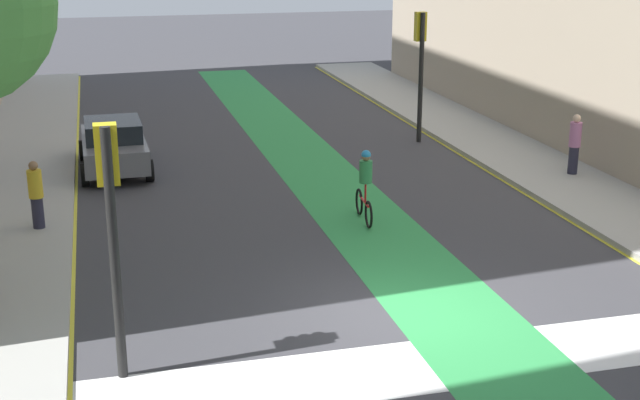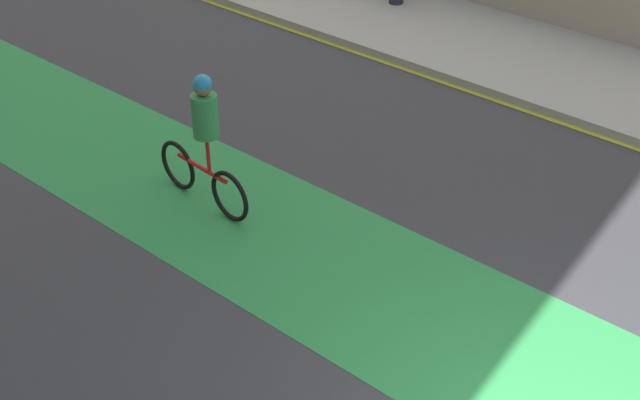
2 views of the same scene
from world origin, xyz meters
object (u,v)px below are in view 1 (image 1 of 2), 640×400
Objects in this scene: car_grey_left_far at (114,145)px; pedestrian_sidewalk_right_a at (575,144)px; traffic_signal_near_left at (110,203)px; pedestrian_sidewalk_left_a at (36,194)px; traffic_signal_far_right at (420,52)px; cyclist_in_lane at (365,185)px.

car_grey_left_far is 2.42× the size of pedestrian_sidewalk_right_a.
pedestrian_sidewalk_left_a is at bearing 102.40° from traffic_signal_near_left.
traffic_signal_far_right is at bearing 116.21° from pedestrian_sidewalk_right_a.
pedestrian_sidewalk_right_a is at bearing -17.98° from car_grey_left_far.
cyclist_in_lane is (-4.31, -7.77, -2.07)m from traffic_signal_far_right.
pedestrian_sidewalk_left_a is (-7.77, 1.12, 0.01)m from cyclist_in_lane.
traffic_signal_near_left reaches higher than cyclist_in_lane.
traffic_signal_near_left is 2.38× the size of pedestrian_sidewalk_right_a.
car_grey_left_far is 8.68m from cyclist_in_lane.
car_grey_left_far is 2.28× the size of cyclist_in_lane.
cyclist_in_lane is at bearing -47.82° from car_grey_left_far.
traffic_signal_far_right is 10.46m from car_grey_left_far.
pedestrian_sidewalk_right_a is (2.71, -5.50, -1.99)m from traffic_signal_far_right.
pedestrian_sidewalk_right_a reaches higher than pedestrian_sidewalk_left_a.
car_grey_left_far is at bearing 162.02° from pedestrian_sidewalk_right_a.
cyclist_in_lane is at bearing -8.24° from pedestrian_sidewalk_left_a.
pedestrian_sidewalk_left_a is (-12.08, -6.64, -2.05)m from traffic_signal_far_right.
pedestrian_sidewalk_right_a reaches higher than car_grey_left_far.
traffic_signal_near_left reaches higher than pedestrian_sidewalk_right_a.
cyclist_in_lane is 1.06× the size of pedestrian_sidewalk_right_a.
traffic_signal_far_right is at bearing 60.98° from cyclist_in_lane.
cyclist_in_lane reaches higher than pedestrian_sidewalk_left_a.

